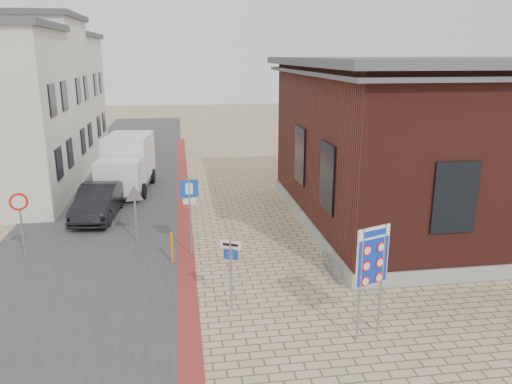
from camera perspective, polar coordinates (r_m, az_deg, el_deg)
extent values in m
plane|color=tan|center=(14.21, 0.62, -13.70)|extent=(120.00, 120.00, 0.00)
cube|color=#38383A|center=(28.32, -15.47, 0.76)|extent=(7.00, 60.00, 0.02)
cube|color=maroon|center=(23.29, -8.24, -1.96)|extent=(0.60, 40.00, 0.02)
cube|color=gray|center=(23.16, 20.20, -2.27)|extent=(12.15, 12.15, 0.50)
cube|color=#4E1E19|center=(22.44, 20.97, 5.67)|extent=(12.00, 12.00, 6.00)
cube|color=#4C4D51|center=(22.18, 21.77, 13.70)|extent=(13.00, 13.00, 0.30)
cube|color=#4C4D51|center=(22.18, 21.66, 12.67)|extent=(12.70, 12.70, 0.15)
cube|color=black|center=(17.49, 8.20, 1.67)|extent=(0.12, 1.60, 2.40)
cube|color=black|center=(21.25, 5.11, 4.22)|extent=(0.12, 1.60, 2.40)
cube|color=black|center=(16.00, 21.76, -0.59)|extent=(1.40, 0.12, 2.20)
cube|color=black|center=(24.14, -21.60, 3.09)|extent=(0.10, 1.10, 1.40)
cube|color=black|center=(26.44, -20.50, 4.19)|extent=(0.10, 1.10, 1.40)
cube|color=black|center=(23.76, -22.27, 9.69)|extent=(0.10, 1.10, 1.40)
cube|color=black|center=(26.09, -21.09, 10.22)|extent=(0.10, 1.10, 1.40)
cube|color=silver|center=(31.65, -25.50, 9.41)|extent=(7.00, 6.00, 8.80)
cube|color=#4C4D51|center=(31.61, -26.50, 17.60)|extent=(7.40, 6.40, 0.30)
cube|color=black|center=(29.92, -19.17, 5.52)|extent=(0.10, 1.10, 1.40)
cube|color=black|center=(32.26, -18.44, 6.25)|extent=(0.10, 1.10, 1.40)
cube|color=black|center=(29.61, -19.65, 10.86)|extent=(0.10, 1.10, 1.40)
cube|color=black|center=(31.97, -18.87, 11.20)|extent=(0.10, 1.10, 1.40)
cube|color=silver|center=(37.45, -22.88, 9.79)|extent=(7.00, 6.00, 8.00)
cube|color=#4C4D51|center=(37.36, -23.57, 16.12)|extent=(7.40, 6.40, 0.30)
cube|color=black|center=(35.78, -17.52, 7.16)|extent=(0.10, 1.10, 1.40)
cube|color=black|center=(38.13, -17.00, 7.67)|extent=(0.10, 1.10, 1.40)
cube|color=black|center=(35.52, -17.89, 11.63)|extent=(0.10, 1.10, 1.40)
cube|color=black|center=(37.89, -17.34, 11.87)|extent=(0.10, 1.10, 1.40)
torus|color=slate|center=(16.05, 9.18, -9.20)|extent=(0.04, 0.60, 0.60)
torus|color=slate|center=(16.31, 8.86, -8.77)|extent=(0.04, 0.60, 0.60)
torus|color=slate|center=(16.57, 8.55, -8.36)|extent=(0.04, 0.60, 0.60)
torus|color=slate|center=(16.83, 8.25, -7.95)|extent=(0.04, 0.60, 0.60)
torus|color=slate|center=(17.09, 7.96, -7.56)|extent=(0.04, 0.60, 0.60)
cube|color=slate|center=(16.67, 8.52, -9.17)|extent=(0.08, 1.60, 0.04)
imported|color=black|center=(22.82, -17.57, -1.04)|extent=(1.92, 4.52, 1.45)
cube|color=slate|center=(26.90, -14.45, 1.03)|extent=(2.57, 5.50, 0.25)
cube|color=white|center=(24.93, -15.36, 1.71)|extent=(2.22, 1.87, 1.58)
cube|color=black|center=(24.16, -15.77, 1.98)|extent=(1.88, 0.26, 0.79)
cube|color=white|center=(27.47, -14.28, 4.08)|extent=(2.50, 3.74, 2.17)
cylinder|color=black|center=(25.65, -17.36, 0.00)|extent=(0.32, 0.81, 0.79)
cylinder|color=black|center=(25.22, -12.79, 0.07)|extent=(0.32, 0.81, 0.79)
cylinder|color=black|center=(28.63, -15.89, 1.68)|extent=(0.32, 0.81, 0.79)
cylinder|color=black|center=(28.24, -11.78, 1.77)|extent=(0.32, 0.81, 0.79)
cylinder|color=gray|center=(12.65, 11.79, -10.45)|extent=(0.07, 0.07, 2.93)
cylinder|color=gray|center=(13.09, 14.14, -9.67)|extent=(0.07, 0.07, 2.93)
cube|color=white|center=(12.58, 13.18, -7.14)|extent=(0.95, 0.41, 1.50)
cube|color=#0F2FBE|center=(12.58, 13.18, -7.14)|extent=(0.91, 0.40, 1.46)
cube|color=white|center=(12.37, 13.36, -4.55)|extent=(0.91, 0.40, 0.28)
cylinder|color=gray|center=(13.88, -2.87, -9.34)|extent=(0.07, 0.07, 2.21)
cube|color=white|center=(13.54, -2.92, -6.02)|extent=(0.56, 0.28, 0.21)
cube|color=#0F38B7|center=(13.65, -2.90, -7.14)|extent=(0.38, 0.20, 0.27)
cylinder|color=gray|center=(17.62, -7.54, -2.84)|extent=(0.07, 0.07, 2.86)
cube|color=#0F45BD|center=(17.33, -7.66, 0.39)|extent=(0.63, 0.06, 0.63)
cube|color=white|center=(17.45, -7.60, -1.06)|extent=(0.46, 0.05, 0.21)
cylinder|color=gray|center=(19.24, -13.58, -2.69)|extent=(0.07, 0.07, 2.14)
cylinder|color=gray|center=(18.47, -25.15, -3.91)|extent=(0.07, 0.07, 2.52)
cylinder|color=red|center=(18.19, -25.50, -1.00)|extent=(0.58, 0.22, 0.60)
cylinder|color=orange|center=(17.36, -9.58, -6.29)|extent=(0.12, 0.12, 1.11)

